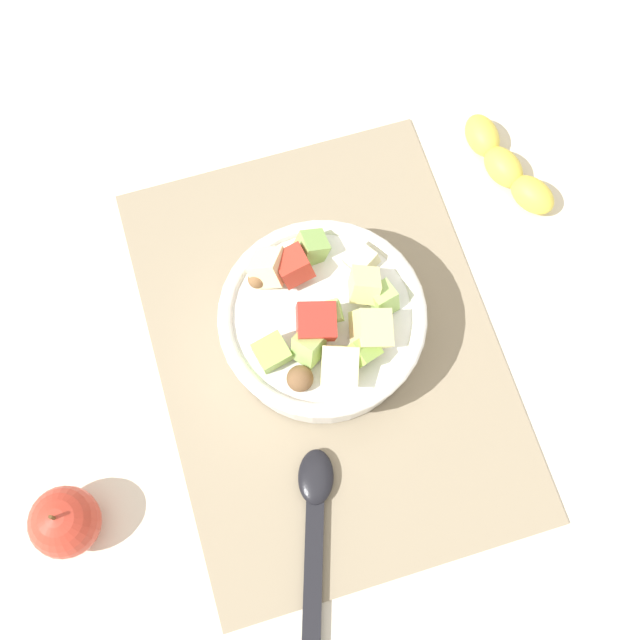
# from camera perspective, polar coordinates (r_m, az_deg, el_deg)

# --- Properties ---
(ground_plane) EXTENTS (2.40, 2.40, 0.00)m
(ground_plane) POSITION_cam_1_polar(r_m,az_deg,el_deg) (0.89, 0.46, -2.05)
(ground_plane) COLOR silver
(placemat) EXTENTS (0.49, 0.36, 0.01)m
(placemat) POSITION_cam_1_polar(r_m,az_deg,el_deg) (0.88, 0.46, -2.00)
(placemat) COLOR gray
(placemat) RESTS_ON ground_plane
(salad_bowl) EXTENTS (0.21, 0.21, 0.11)m
(salad_bowl) POSITION_cam_1_polar(r_m,az_deg,el_deg) (0.85, 0.03, -0.18)
(salad_bowl) COLOR white
(salad_bowl) RESTS_ON placemat
(serving_spoon) EXTENTS (0.21, 0.09, 0.01)m
(serving_spoon) POSITION_cam_1_polar(r_m,az_deg,el_deg) (0.84, -0.37, -13.71)
(serving_spoon) COLOR black
(serving_spoon) RESTS_ON placemat
(whole_apple) EXTENTS (0.07, 0.07, 0.08)m
(whole_apple) POSITION_cam_1_polar(r_m,az_deg,el_deg) (0.85, -17.20, -13.18)
(whole_apple) COLOR #BC3828
(whole_apple) RESTS_ON ground_plane
(banana_whole) EXTENTS (0.15, 0.08, 0.04)m
(banana_whole) POSITION_cam_1_polar(r_m,az_deg,el_deg) (0.98, 12.70, 10.36)
(banana_whole) COLOR yellow
(banana_whole) RESTS_ON ground_plane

